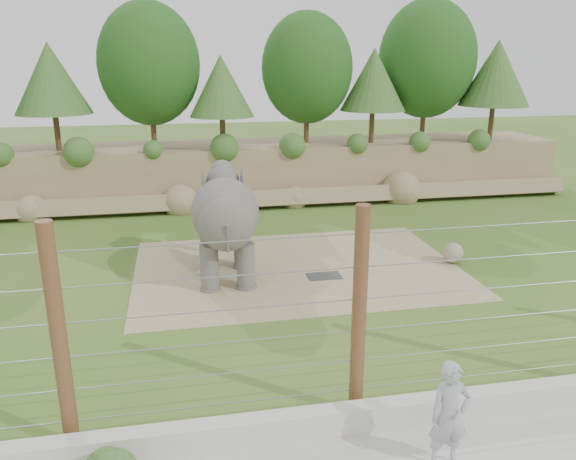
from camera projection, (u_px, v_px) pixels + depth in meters
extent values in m
plane|color=#3C681B|center=(303.00, 310.00, 14.68)|extent=(90.00, 90.00, 0.00)
cube|color=#8B7554|center=(243.00, 170.00, 26.50)|extent=(30.00, 4.00, 2.50)
cube|color=#8B7554|center=(250.00, 200.00, 24.61)|extent=(30.00, 1.37, 1.07)
cylinder|color=#3F2B19|center=(57.00, 132.00, 23.96)|extent=(0.24, 0.24, 1.58)
sphere|color=#1F4818|center=(51.00, 80.00, 23.34)|extent=(3.60, 3.60, 3.60)
cylinder|color=#3F2B19|center=(153.00, 125.00, 25.12)|extent=(0.24, 0.24, 1.92)
sphere|color=#1F4818|center=(149.00, 64.00, 24.35)|extent=(4.40, 4.40, 4.40)
cylinder|color=#3F2B19|center=(223.00, 132.00, 24.62)|extent=(0.24, 0.24, 1.40)
sphere|color=#1F4818|center=(221.00, 88.00, 24.06)|extent=(3.20, 3.20, 3.20)
cylinder|color=#3F2B19|center=(306.00, 123.00, 26.23)|extent=(0.24, 0.24, 1.82)
sphere|color=#1F4818|center=(307.00, 68.00, 25.51)|extent=(4.16, 4.16, 4.16)
cylinder|color=#3F2B19|center=(372.00, 126.00, 26.27)|extent=(0.24, 0.24, 1.50)
sphere|color=#1F4818|center=(374.00, 81.00, 25.67)|extent=(3.44, 3.44, 3.44)
cylinder|color=#3F2B19|center=(423.00, 117.00, 27.68)|extent=(0.24, 0.24, 2.03)
sphere|color=#1F4818|center=(427.00, 59.00, 26.87)|extent=(4.64, 4.64, 4.64)
cylinder|color=#3F2B19|center=(491.00, 123.00, 27.17)|extent=(0.24, 0.24, 1.64)
sphere|color=#1F4818|center=(496.00, 75.00, 26.51)|extent=(3.76, 3.76, 3.76)
cube|color=tan|center=(297.00, 268.00, 17.58)|extent=(10.00, 7.00, 0.02)
cube|color=#262628|center=(324.00, 276.00, 16.90)|extent=(1.00, 0.60, 0.03)
sphere|color=gray|center=(453.00, 253.00, 17.97)|extent=(0.66, 0.66, 0.66)
cube|color=beige|center=(364.00, 417.00, 9.91)|extent=(26.00, 0.35, 0.50)
cylinder|color=#53301D|center=(59.00, 341.00, 8.95)|extent=(0.26, 0.26, 4.00)
cylinder|color=#53301D|center=(359.00, 315.00, 9.87)|extent=(0.26, 0.26, 4.00)
cylinder|color=gray|center=(356.00, 389.00, 10.31)|extent=(20.00, 0.02, 0.02)
cylinder|color=gray|center=(357.00, 360.00, 10.13)|extent=(20.00, 0.02, 0.02)
cylinder|color=gray|center=(358.00, 330.00, 9.96)|extent=(20.00, 0.02, 0.02)
cylinder|color=gray|center=(360.00, 299.00, 9.78)|extent=(20.00, 0.02, 0.02)
cylinder|color=gray|center=(361.00, 267.00, 9.61)|extent=(20.00, 0.02, 0.02)
cylinder|color=gray|center=(362.00, 233.00, 9.43)|extent=(20.00, 0.02, 0.02)
imported|color=#B1B5BB|center=(449.00, 416.00, 8.84)|extent=(0.67, 0.44, 1.83)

